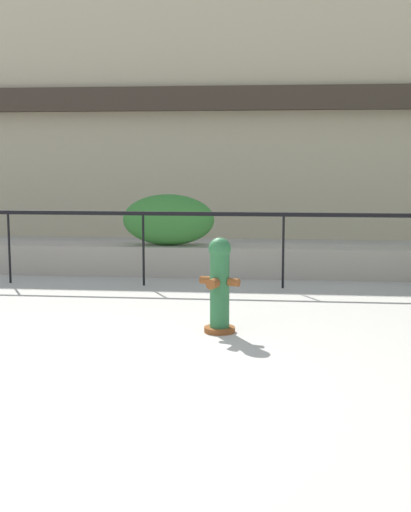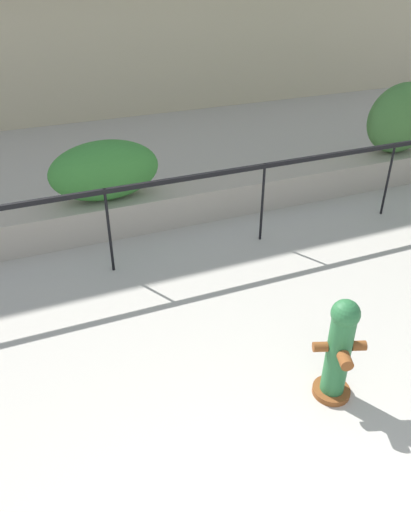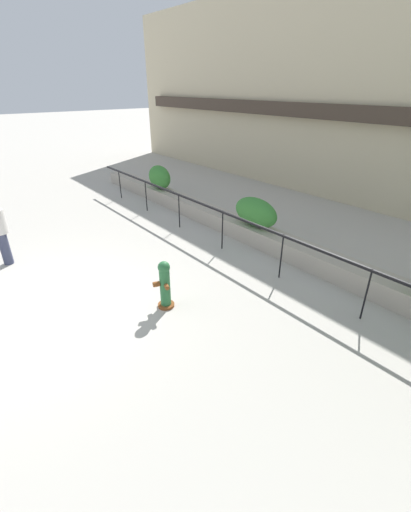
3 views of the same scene
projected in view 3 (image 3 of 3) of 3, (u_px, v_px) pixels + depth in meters
name	position (u px, v px, depth m)	size (l,w,h in m)	color
ground_plane	(48.00, 311.00, 7.23)	(120.00, 120.00, 0.00)	#B2ADA3
building_facade	(374.00, 94.00, 12.16)	(30.00, 1.36, 8.00)	beige
planter_wall_low	(249.00, 232.00, 10.48)	(18.00, 0.70, 0.50)	#ADA393
fence_railing_segment	(223.00, 216.00, 9.52)	(15.00, 0.05, 1.15)	black
hedge_bush_0	(159.00, 177.00, 13.69)	(1.24, 0.66, 0.92)	#387F33
hedge_bush_1	(256.00, 212.00, 10.03)	(1.55, 0.62, 0.86)	#387F33
fire_hydrant	(165.00, 284.00, 7.14)	(0.47, 0.48, 1.08)	brown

